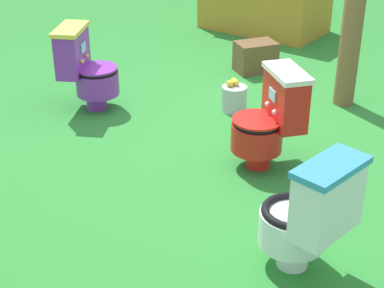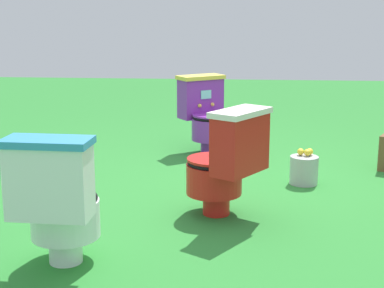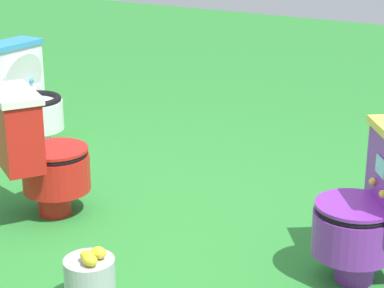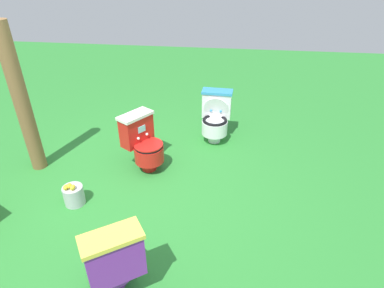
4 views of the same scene
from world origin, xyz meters
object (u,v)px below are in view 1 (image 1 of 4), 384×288
(toilet_red, at_px, (270,119))
(toilet_white, at_px, (308,215))
(small_crate, at_px, (256,57))
(wooden_post, at_px, (355,2))
(lemon_bucket, at_px, (234,98))
(toilet_purple, at_px, (86,68))

(toilet_red, bearing_deg, toilet_white, 168.59)
(toilet_red, distance_m, small_crate, 1.95)
(wooden_post, relative_size, lemon_bucket, 6.60)
(lemon_bucket, bearing_deg, toilet_purple, -139.50)
(toilet_white, height_order, small_crate, toilet_white)
(toilet_red, height_order, toilet_purple, same)
(toilet_red, distance_m, wooden_post, 1.48)
(toilet_purple, relative_size, toilet_white, 1.00)
(wooden_post, bearing_deg, toilet_white, -64.92)
(toilet_white, relative_size, small_crate, 1.85)
(toilet_white, bearing_deg, toilet_red, 48.28)
(toilet_purple, distance_m, wooden_post, 2.32)
(small_crate, bearing_deg, wooden_post, -5.85)
(wooden_post, height_order, lemon_bucket, wooden_post)
(small_crate, relative_size, lemon_bucket, 1.42)
(toilet_white, bearing_deg, lemon_bucket, 51.59)
(toilet_white, xyz_separation_m, lemon_bucket, (-1.66, 1.43, -0.26))
(toilet_red, distance_m, toilet_white, 1.21)
(toilet_red, bearing_deg, lemon_bucket, -4.06)
(wooden_post, bearing_deg, toilet_purple, -134.76)
(lemon_bucket, bearing_deg, toilet_red, -36.74)
(toilet_purple, distance_m, toilet_white, 2.70)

